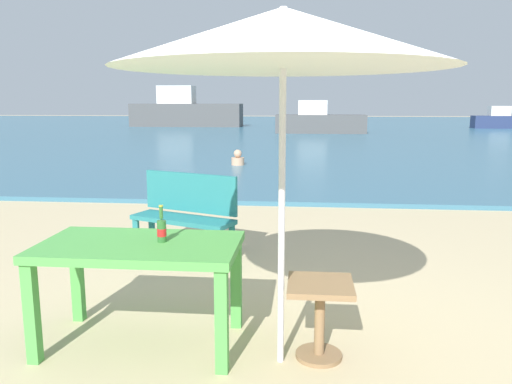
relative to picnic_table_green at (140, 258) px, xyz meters
name	(u,v)px	position (x,y,z in m)	size (l,w,h in m)	color
ground_plane	(290,352)	(1.07, -0.03, -0.65)	(120.00, 120.00, 0.00)	#C6B287
sea_water	(305,128)	(1.07, 29.97, -0.61)	(120.00, 50.00, 0.08)	#386B84
picnic_table_green	(140,258)	(0.00, 0.00, 0.00)	(1.40, 0.80, 0.76)	#4C9E47
beer_bottle_amber	(162,229)	(0.15, 0.03, 0.20)	(0.07, 0.07, 0.26)	#2D662D
patio_umbrella	(283,38)	(1.01, -0.16, 1.47)	(2.10, 2.10, 2.30)	silver
side_table_wood	(320,309)	(1.27, -0.08, -0.30)	(0.44, 0.44, 0.54)	olive
bench_teal_center	(186,210)	(-0.16, 2.07, -0.11)	(1.25, 0.78, 0.95)	#237275
swimmer_person	(238,159)	(-0.63, 9.85, -0.41)	(0.34, 0.34, 0.41)	tan
boat_cargo_ship	(319,121)	(1.86, 23.95, 0.05)	(4.76, 1.30, 1.73)	#4C4C4C
boat_sailboat	(185,112)	(-7.03, 30.64, 0.40)	(7.45, 2.03, 2.71)	#4C4C4C
boat_fishing_trawler	(503,120)	(13.55, 30.12, -0.07)	(3.82, 1.04, 1.39)	navy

